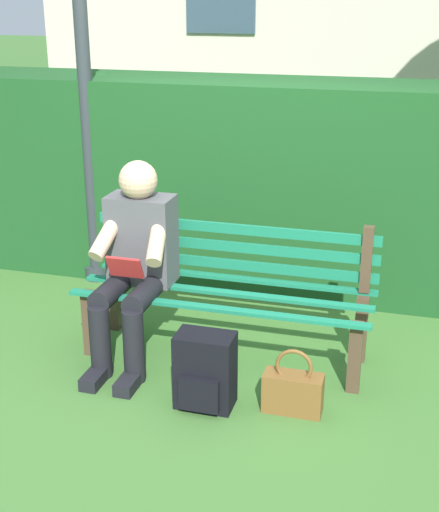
% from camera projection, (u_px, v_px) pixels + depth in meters
% --- Properties ---
extents(ground, '(60.00, 60.00, 0.00)m').
position_uv_depth(ground, '(224.00, 356.00, 4.20)').
color(ground, '#3D6B2D').
extents(park_bench, '(1.71, 0.51, 0.81)m').
position_uv_depth(park_bench, '(228.00, 286.00, 4.13)').
color(park_bench, '#4C3828').
rests_on(park_bench, ground).
extents(person_seated, '(0.44, 0.73, 1.15)m').
position_uv_depth(person_seated, '(135.00, 259.00, 4.03)').
color(person_seated, '#4C4C51').
rests_on(person_seated, ground).
extents(hedge_backdrop, '(6.46, 0.85, 1.59)m').
position_uv_depth(hedge_backdrop, '(313.00, 182.00, 5.01)').
color(hedge_backdrop, '#19471E').
rests_on(hedge_backdrop, ground).
extents(backpack, '(0.30, 0.26, 0.41)m').
position_uv_depth(backpack, '(205.00, 371.00, 3.64)').
color(backpack, black).
rests_on(backpack, ground).
extents(handbag, '(0.30, 0.13, 0.36)m').
position_uv_depth(handbag, '(293.00, 391.00, 3.62)').
color(handbag, brown).
rests_on(handbag, ground).
extents(lamp_post, '(0.26, 0.26, 3.21)m').
position_uv_depth(lamp_post, '(79.00, 1.00, 4.67)').
color(lamp_post, '#2D3338').
rests_on(lamp_post, ground).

